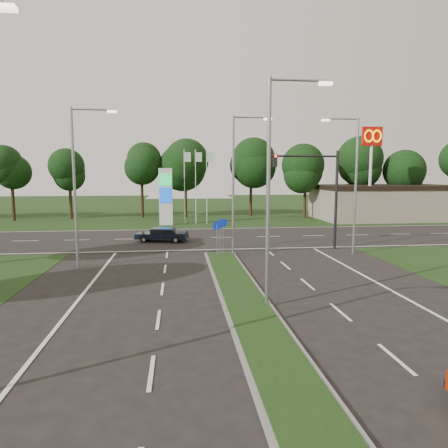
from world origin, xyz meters
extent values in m
plane|color=black|center=(0.00, 0.00, 0.00)|extent=(160.00, 160.00, 0.00)
cube|color=black|center=(0.00, 55.00, 0.00)|extent=(160.00, 50.00, 0.02)
cube|color=black|center=(0.00, 24.00, 0.00)|extent=(160.00, 12.00, 0.02)
cube|color=slate|center=(0.00, 4.00, 0.06)|extent=(2.00, 26.00, 0.12)
cube|color=gray|center=(22.00, 36.00, 2.00)|extent=(16.00, 9.00, 4.00)
cylinder|color=gray|center=(0.80, 6.00, 4.50)|extent=(0.16, 0.16, 9.00)
cylinder|color=gray|center=(1.90, 6.00, 8.90)|extent=(2.20, 0.10, 0.10)
cube|color=#FFF2CC|center=(3.00, 6.00, 8.80)|extent=(0.50, 0.22, 0.12)
cylinder|color=gray|center=(0.80, 16.00, 4.50)|extent=(0.16, 0.16, 9.00)
cylinder|color=gray|center=(1.90, 16.00, 8.90)|extent=(2.20, 0.10, 0.10)
cube|color=#FFF2CC|center=(3.00, 16.00, 8.80)|extent=(0.50, 0.22, 0.12)
cube|color=#FFF2CC|center=(-6.30, 0.00, 8.80)|extent=(0.50, 0.22, 0.12)
cylinder|color=gray|center=(-8.50, 14.00, 4.50)|extent=(0.16, 0.16, 9.00)
cylinder|color=gray|center=(-7.40, 14.00, 8.90)|extent=(2.20, 0.10, 0.10)
cube|color=#FFF2CC|center=(-6.30, 14.00, 8.80)|extent=(0.50, 0.22, 0.12)
cylinder|color=gray|center=(9.00, 16.00, 4.50)|extent=(0.16, 0.16, 9.00)
cylinder|color=gray|center=(7.90, 16.00, 8.90)|extent=(2.20, 0.10, 0.10)
cube|color=#FFF2CC|center=(6.80, 16.00, 8.80)|extent=(0.50, 0.22, 0.12)
cylinder|color=black|center=(8.50, 18.00, 3.50)|extent=(0.20, 0.20, 7.00)
cylinder|color=black|center=(6.00, 18.00, 6.60)|extent=(5.00, 0.14, 0.14)
cube|color=black|center=(4.00, 18.00, 6.30)|extent=(0.28, 0.28, 0.90)
sphere|color=#FF190C|center=(4.00, 17.82, 6.60)|extent=(0.20, 0.20, 0.20)
cylinder|color=gray|center=(-0.30, 15.50, 1.10)|extent=(0.06, 0.06, 2.20)
cylinder|color=#0C26A5|center=(-0.30, 15.50, 2.10)|extent=(0.56, 0.04, 0.56)
cylinder|color=gray|center=(0.00, 16.50, 1.10)|extent=(0.06, 0.06, 2.20)
cylinder|color=#0C26A5|center=(0.00, 16.50, 2.10)|extent=(0.56, 0.04, 0.56)
cylinder|color=gray|center=(0.30, 17.20, 1.10)|extent=(0.06, 0.06, 2.20)
cylinder|color=#0C26A5|center=(0.30, 17.20, 2.10)|extent=(0.56, 0.04, 0.56)
cube|color=silver|center=(-4.00, 33.00, 3.00)|extent=(1.40, 0.30, 6.00)
cube|color=#0CA53F|center=(-4.00, 32.82, 4.80)|extent=(1.30, 0.08, 1.20)
cube|color=#0C3FBF|center=(-4.00, 32.82, 3.20)|extent=(1.30, 0.08, 1.60)
cylinder|color=silver|center=(-2.00, 34.00, 4.00)|extent=(0.08, 0.08, 8.00)
cube|color=#B2D8B2|center=(-1.65, 34.00, 7.20)|extent=(0.70, 0.02, 1.00)
cylinder|color=silver|center=(-0.80, 34.00, 4.00)|extent=(0.08, 0.08, 8.00)
cube|color=#B2D8B2|center=(-0.45, 34.00, 7.20)|extent=(0.70, 0.02, 1.00)
cylinder|color=silver|center=(0.40, 34.00, 4.00)|extent=(0.08, 0.08, 8.00)
cube|color=#B2D8B2|center=(0.75, 34.00, 7.20)|extent=(0.70, 0.02, 1.00)
cylinder|color=silver|center=(18.00, 32.00, 5.00)|extent=(0.30, 0.30, 10.00)
cube|color=#BF0C07|center=(18.00, 32.00, 9.40)|extent=(2.20, 0.35, 2.00)
torus|color=#FFC600|center=(17.55, 31.78, 9.40)|extent=(1.06, 0.16, 1.06)
torus|color=#FFC600|center=(18.45, 31.78, 9.40)|extent=(1.06, 0.16, 1.06)
cylinder|color=black|center=(0.00, 40.00, 2.20)|extent=(0.36, 0.36, 4.40)
sphere|color=black|center=(0.00, 40.00, 6.50)|extent=(6.00, 6.00, 6.00)
sphere|color=black|center=(0.30, 39.80, 7.50)|extent=(4.80, 4.80, 4.80)
cube|color=black|center=(-4.02, 22.46, 0.50)|extent=(4.22, 2.41, 0.41)
cube|color=black|center=(-3.95, 22.44, 0.88)|extent=(1.99, 1.71, 0.38)
cube|color=black|center=(-3.95, 22.44, 1.07)|extent=(1.67, 1.57, 0.04)
cylinder|color=black|center=(-5.42, 22.01, 0.28)|extent=(0.58, 0.29, 0.56)
cylinder|color=black|center=(-5.11, 23.44, 0.28)|extent=(0.58, 0.29, 0.56)
cylinder|color=black|center=(-2.93, 21.48, 0.28)|extent=(0.58, 0.29, 0.56)
cylinder|color=black|center=(-2.63, 22.91, 0.28)|extent=(0.58, 0.29, 0.56)
camera|label=1|loc=(-2.72, -9.34, 5.32)|focal=32.00mm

